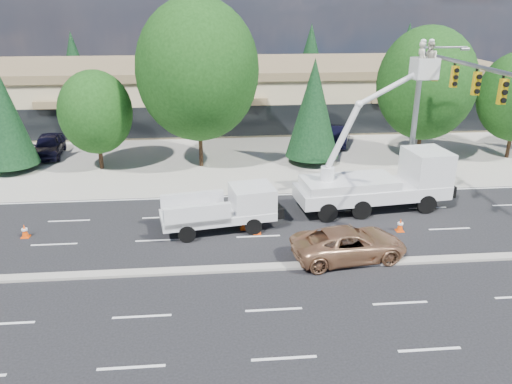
{
  "coord_description": "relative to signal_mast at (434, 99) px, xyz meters",
  "views": [
    {
      "loc": [
        -2.13,
        -19.32,
        11.12
      ],
      "look_at": [
        -0.11,
        3.22,
        2.4
      ],
      "focal_mm": 35.0,
      "sensor_mm": 36.0,
      "label": 1
    }
  ],
  "objects": [
    {
      "name": "signal_mast",
      "position": [
        0.0,
        0.0,
        0.0
      ],
      "size": [
        2.76,
        10.16,
        9.0
      ],
      "color": "gray",
      "rests_on": "ground"
    },
    {
      "name": "strip_mall",
      "position": [
        -10.03,
        22.93,
        -3.23
      ],
      "size": [
        50.4,
        15.4,
        5.5
      ],
      "color": "tan",
      "rests_on": "ground"
    },
    {
      "name": "minivan",
      "position": [
        -6.1,
        -6.44,
        -5.33
      ],
      "size": [
        5.54,
        3.09,
        1.46
      ],
      "primitive_type": "imported",
      "rotation": [
        0.0,
        0.0,
        1.7
      ],
      "color": "#AA7752",
      "rests_on": "ground"
    },
    {
      "name": "utility_pickup",
      "position": [
        -11.6,
        -2.77,
        -5.14
      ],
      "size": [
        6.06,
        3.09,
        2.22
      ],
      "rotation": [
        0.0,
        0.0,
        0.17
      ],
      "color": "silver",
      "rests_on": "ground"
    },
    {
      "name": "tree_back_d",
      "position": [
        11.97,
        34.96,
        -1.43
      ],
      "size": [
        4.37,
        4.37,
        8.62
      ],
      "color": "#332114",
      "rests_on": "ground"
    },
    {
      "name": "tree_front_f",
      "position": [
        2.97,
        7.96,
        -0.44
      ],
      "size": [
        6.92,
        6.92,
        9.6
      ],
      "color": "#332114",
      "rests_on": "ground"
    },
    {
      "name": "tree_back_a",
      "position": [
        -28.03,
        34.96,
        -1.85
      ],
      "size": [
        3.98,
        3.98,
        7.84
      ],
      "color": "#332114",
      "rests_on": "ground"
    },
    {
      "name": "tree_front_b",
      "position": [
        -26.03,
        7.96,
        -2.22
      ],
      "size": [
        3.63,
        3.63,
        7.15
      ],
      "color": "#332114",
      "rests_on": "ground"
    },
    {
      "name": "parked_car_east",
      "position": [
        -1.86,
        12.65,
        -5.31
      ],
      "size": [
        2.92,
        4.77,
        1.49
      ],
      "primitive_type": "imported",
      "rotation": [
        0.0,
        0.0,
        -0.32
      ],
      "color": "black",
      "rests_on": "ground"
    },
    {
      "name": "parked_car_west",
      "position": [
        -24.6,
        11.48,
        -5.22
      ],
      "size": [
        2.49,
        5.09,
        1.67
      ],
      "primitive_type": "imported",
      "rotation": [
        0.0,
        0.0,
        0.11
      ],
      "color": "black",
      "rests_on": "ground"
    },
    {
      "name": "tree_front_e",
      "position": [
        -5.03,
        7.96,
        -2.04
      ],
      "size": [
        3.8,
        3.8,
        7.49
      ],
      "color": "#332114",
      "rests_on": "ground"
    },
    {
      "name": "ground",
      "position": [
        -10.03,
        -7.04,
        -6.06
      ],
      "size": [
        140.0,
        140.0,
        0.0
      ],
      "primitive_type": "plane",
      "color": "black",
      "rests_on": "ground"
    },
    {
      "name": "concrete_apron",
      "position": [
        -10.03,
        12.96,
        -6.05
      ],
      "size": [
        140.0,
        22.0,
        0.01
      ],
      "primitive_type": "cube",
      "color": "#9A978C",
      "rests_on": "ground"
    },
    {
      "name": "traffic_cone_b",
      "position": [
        -10.68,
        -2.92,
        -5.72
      ],
      "size": [
        0.4,
        0.4,
        0.7
      ],
      "color": "#E74307",
      "rests_on": "ground"
    },
    {
      "name": "traffic_cone_a",
      "position": [
        -21.68,
        -2.87,
        -5.72
      ],
      "size": [
        0.4,
        0.4,
        0.7
      ],
      "color": "#E74307",
      "rests_on": "ground"
    },
    {
      "name": "tree_front_c",
      "position": [
        -20.03,
        7.96,
        -2.04
      ],
      "size": [
        4.95,
        4.95,
        6.87
      ],
      "color": "#332114",
      "rests_on": "ground"
    },
    {
      "name": "bucket_truck",
      "position": [
        -2.57,
        -0.75,
        -4.08
      ],
      "size": [
        8.81,
        3.59,
        9.27
      ],
      "rotation": [
        0.0,
        0.0,
        0.12
      ],
      "color": "silver",
      "rests_on": "ground"
    },
    {
      "name": "tree_front_d",
      "position": [
        -13.03,
        7.96,
        0.68
      ],
      "size": [
        8.29,
        8.29,
        11.5
      ],
      "color": "#332114",
      "rests_on": "ground"
    },
    {
      "name": "traffic_cone_d",
      "position": [
        -2.71,
        -3.86,
        -5.72
      ],
      "size": [
        0.4,
        0.4,
        0.7
      ],
      "color": "#E74307",
      "rests_on": "ground"
    },
    {
      "name": "tree_back_b",
      "position": [
        -14.03,
        34.96,
        -0.56
      ],
      "size": [
        5.2,
        5.2,
        10.25
      ],
      "color": "#332114",
      "rests_on": "ground"
    },
    {
      "name": "traffic_cone_c",
      "position": [
        -10.07,
        -3.49,
        -5.72
      ],
      "size": [
        0.4,
        0.4,
        0.7
      ],
      "color": "#E74307",
      "rests_on": "ground"
    },
    {
      "name": "tree_back_c",
      "position": [
        -0.03,
        34.96,
        -1.45
      ],
      "size": [
        4.36,
        4.36,
        8.59
      ],
      "color": "#332114",
      "rests_on": "ground"
    },
    {
      "name": "road_median",
      "position": [
        -10.03,
        -7.04,
        -6.0
      ],
      "size": [
        120.0,
        0.55,
        0.12
      ],
      "primitive_type": "cube",
      "color": "#9A978C",
      "rests_on": "ground"
    }
  ]
}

